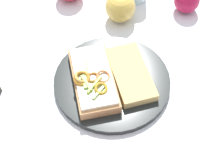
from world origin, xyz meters
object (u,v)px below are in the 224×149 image
object	(u,v)px
apple_0	(187,0)
sandwich	(93,79)
apple_2	(120,7)
plate	(112,81)
bread_slice_side	(130,74)

from	to	relation	value
apple_0	sandwich	bearing A→B (deg)	72.39
sandwich	apple_2	distance (m)	0.24
plate	apple_0	xyz separation A→B (m)	(-0.08, -0.32, 0.03)
bread_slice_side	apple_0	distance (m)	0.30
bread_slice_side	apple_0	size ratio (longest dim) A/B	2.34
sandwich	apple_0	xyz separation A→B (m)	(-0.11, -0.35, 0.00)
plate	apple_2	world-z (taller)	apple_2
sandwich	bread_slice_side	world-z (taller)	sandwich
bread_slice_side	apple_0	xyz separation A→B (m)	(-0.04, -0.30, 0.01)
plate	sandwich	distance (m)	0.05
bread_slice_side	apple_2	world-z (taller)	apple_2
apple_0	apple_2	xyz separation A→B (m)	(0.15, 0.11, 0.01)
plate	apple_2	bearing A→B (deg)	-70.08
plate	sandwich	bearing A→B (deg)	39.68
bread_slice_side	apple_2	distance (m)	0.22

